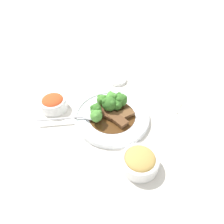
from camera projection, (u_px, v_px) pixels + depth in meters
The scene contains 18 objects.
ground_plane at pixel (112, 119), 0.77m from camera, with size 4.00×4.00×0.00m, color silver.
main_plate at pixel (112, 117), 0.77m from camera, with size 0.26×0.26×0.02m.
beef_strip_0 at pixel (118, 119), 0.74m from camera, with size 0.08×0.05×0.01m.
beef_strip_1 at pixel (100, 109), 0.77m from camera, with size 0.04×0.05×0.01m.
beef_strip_2 at pixel (109, 115), 0.75m from camera, with size 0.06×0.03×0.01m.
beef_strip_3 at pixel (126, 114), 0.76m from camera, with size 0.05×0.06×0.01m.
broccoli_floret_0 at pixel (118, 105), 0.76m from camera, with size 0.04×0.04×0.04m.
broccoli_floret_1 at pixel (96, 109), 0.74m from camera, with size 0.04×0.04×0.05m.
broccoli_floret_2 at pixel (111, 98), 0.77m from camera, with size 0.04×0.04×0.05m.
broccoli_floret_3 at pixel (102, 100), 0.78m from camera, with size 0.04×0.04×0.04m.
broccoli_floret_4 at pixel (109, 104), 0.75m from camera, with size 0.05×0.05×0.06m.
broccoli_floret_5 at pixel (120, 100), 0.77m from camera, with size 0.05×0.05×0.05m.
broccoli_floret_6 at pixel (96, 116), 0.72m from camera, with size 0.04×0.04×0.05m.
serving_spoon at pixel (88, 116), 0.75m from camera, with size 0.19×0.16×0.01m.
side_bowl_kimchi at pixel (53, 103), 0.79m from camera, with size 0.10×0.10×0.05m.
side_bowl_appetizer at pixel (140, 161), 0.62m from camera, with size 0.11×0.11×0.05m.
sauce_dish at pixel (117, 80), 0.93m from camera, with size 0.08×0.08×0.01m.
paper_napkin at pixel (166, 100), 0.84m from camera, with size 0.13×0.10×0.01m.
Camera 1 is at (-0.28, 0.45, 0.56)m, focal length 35.00 mm.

